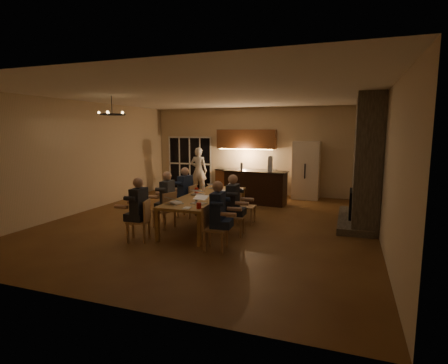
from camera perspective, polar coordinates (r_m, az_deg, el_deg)
floor at (r=9.11m, az=-2.13°, el=-6.62°), size 9.00×9.00×0.00m
back_wall at (r=13.12m, az=5.24°, el=5.04°), size 8.00×0.04×3.20m
left_wall at (r=10.98m, az=-22.08°, el=3.82°), size 0.04×9.00×3.20m
right_wall at (r=8.23m, az=24.78°, el=2.33°), size 0.04×9.00×3.20m
ceiling at (r=8.84m, az=-2.25°, el=13.98°), size 8.00×9.00×0.04m
french_doors at (r=14.04m, az=-5.58°, el=3.00°), size 1.86×0.08×2.10m
fireplace at (r=9.40m, az=22.23°, el=3.14°), size 0.58×2.50×3.20m
kitchenette at (r=12.92m, az=3.57°, el=3.23°), size 2.24×0.68×2.40m
refrigerator at (r=12.46m, az=13.26°, el=1.90°), size 0.90×0.68×2.00m
dining_table at (r=8.77m, az=-2.88°, el=-4.68°), size 1.10×3.21×0.75m
bar_island at (r=11.37m, az=5.15°, el=-0.85°), size 2.10×0.82×1.08m
chair_left_near at (r=7.76m, az=-13.82°, el=-6.12°), size 0.54×0.54×0.89m
chair_left_mid at (r=8.66m, az=-9.74°, el=-4.49°), size 0.55×0.55×0.89m
chair_left_far at (r=9.62m, az=-6.12°, el=-3.13°), size 0.46×0.46×0.89m
chair_right_near at (r=6.96m, az=-1.37°, el=-7.56°), size 0.47×0.47×0.89m
chair_right_mid at (r=7.93m, az=1.71°, el=-5.57°), size 0.49×0.49×0.89m
chair_right_far at (r=8.96m, az=3.64°, el=-3.96°), size 0.45×0.45×0.89m
person_left_near at (r=7.68m, az=-13.68°, el=-4.39°), size 0.62×0.62×1.38m
person_right_near at (r=6.97m, az=-1.01°, el=-5.45°), size 0.65×0.65×1.38m
person_left_mid at (r=8.67m, az=-9.20°, el=-2.82°), size 0.64×0.64×1.38m
person_right_mid at (r=7.98m, az=1.45°, el=-3.68°), size 0.62×0.62×1.38m
person_left_far at (r=9.57m, az=-6.33°, el=-1.71°), size 0.70×0.70×1.38m
standing_person at (r=13.15m, az=-4.14°, el=1.87°), size 0.65×0.44×1.74m
chandelier at (r=9.12m, az=-17.80°, el=10.46°), size 0.64×0.64×0.03m
laptop_a at (r=7.84m, az=-7.89°, el=-2.68°), size 0.41×0.40×0.23m
laptop_b at (r=7.76m, az=-4.16°, el=-2.74°), size 0.35×0.31×0.23m
laptop_c at (r=8.86m, az=-4.22°, el=-1.35°), size 0.33×0.29×0.23m
laptop_d at (r=8.51m, az=-1.18°, el=-1.73°), size 0.40×0.37×0.23m
laptop_e at (r=9.81m, az=-1.67°, el=-0.38°), size 0.37×0.34×0.23m
laptop_f at (r=9.50m, az=1.31°, el=-0.66°), size 0.33×0.29×0.23m
mug_front at (r=8.35m, az=-4.01°, el=-2.38°), size 0.09×0.09×0.10m
mug_mid at (r=9.19m, az=-0.52°, el=-1.38°), size 0.09×0.09×0.10m
mug_back at (r=9.53m, az=-3.36°, el=-1.03°), size 0.08×0.08×0.10m
redcup_near at (r=7.30m, az=-4.14°, el=-3.87°), size 0.10×0.10×0.12m
redcup_mid at (r=9.19m, az=-4.51°, el=-1.33°), size 0.10×0.10×0.12m
redcup_far at (r=9.87m, az=1.25°, el=-0.64°), size 0.09×0.09×0.12m
can_silver at (r=7.97m, az=-4.53°, el=-2.83°), size 0.07×0.07×0.12m
can_cola at (r=10.03m, az=-0.56°, el=-0.49°), size 0.07×0.07×0.12m
plate_near at (r=8.08m, az=-1.62°, el=-3.02°), size 0.25×0.25×0.02m
plate_left at (r=7.97m, az=-7.85°, el=-3.25°), size 0.27×0.27×0.02m
plate_far at (r=9.19m, az=0.92°, el=-1.64°), size 0.25×0.25×0.02m
notepad at (r=7.36m, az=-6.07°, el=-4.22°), size 0.16×0.22×0.01m
bar_bottle at (r=11.50m, az=2.88°, el=2.60°), size 0.08×0.08×0.24m
bar_blender at (r=11.14m, az=7.53°, el=2.97°), size 0.19×0.19×0.48m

